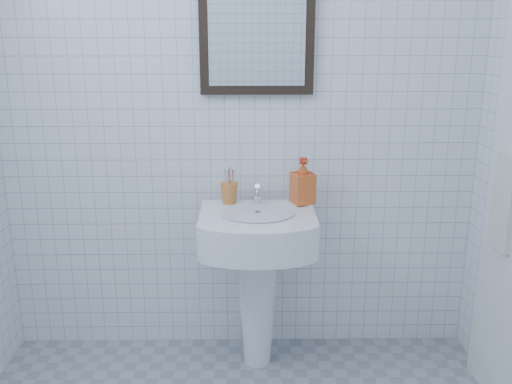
{
  "coord_description": "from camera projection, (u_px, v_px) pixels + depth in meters",
  "views": [
    {
      "loc": [
        0.04,
        -1.38,
        1.52
      ],
      "look_at": [
        0.07,
        0.86,
        0.88
      ],
      "focal_mm": 40.0,
      "sensor_mm": 36.0,
      "label": 1
    }
  ],
  "objects": [
    {
      "name": "faucet",
      "position": [
        257.0,
        195.0,
        2.56
      ],
      "size": [
        0.04,
        0.09,
        0.11
      ],
      "color": "silver",
      "rests_on": "washbasin"
    },
    {
      "name": "wall_mirror",
      "position": [
        257.0,
        22.0,
        2.45
      ],
      "size": [
        0.5,
        0.04,
        0.62
      ],
      "color": "black",
      "rests_on": "wall_back"
    },
    {
      "name": "hand_towel",
      "position": [
        504.0,
        202.0,
        2.22
      ],
      "size": [
        0.03,
        0.16,
        0.38
      ],
      "primitive_type": "cube",
      "color": "white",
      "rests_on": "towel_ring"
    },
    {
      "name": "toothbrush_cup",
      "position": [
        229.0,
        193.0,
        2.57
      ],
      "size": [
        0.1,
        0.1,
        0.1
      ],
      "primitive_type": null,
      "rotation": [
        0.0,
        0.0,
        0.29
      ],
      "color": "orange",
      "rests_on": "washbasin"
    },
    {
      "name": "wall_back",
      "position": [
        239.0,
        92.0,
        2.55
      ],
      "size": [
        2.2,
        0.02,
        2.5
      ],
      "primitive_type": "cube",
      "color": "white",
      "rests_on": "ground"
    },
    {
      "name": "soap_dispenser",
      "position": [
        303.0,
        181.0,
        2.56
      ],
      "size": [
        0.12,
        0.12,
        0.21
      ],
      "primitive_type": "imported",
      "rotation": [
        0.0,
        0.0,
        0.36
      ],
      "color": "red",
      "rests_on": "washbasin"
    },
    {
      "name": "washbasin",
      "position": [
        257.0,
        262.0,
        2.55
      ],
      "size": [
        0.5,
        0.37,
        0.77
      ],
      "color": "white",
      "rests_on": "ground"
    }
  ]
}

